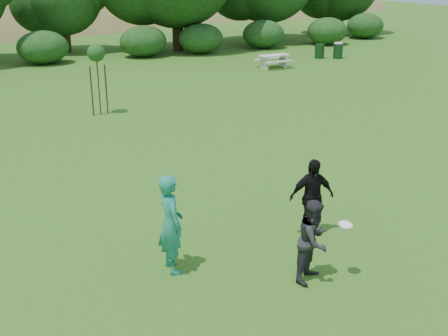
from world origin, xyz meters
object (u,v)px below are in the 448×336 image
object	(u,v)px
trash_can_lidded	(338,50)
sapling	(96,55)
player_teal	(171,224)
player_grey	(314,240)
player_black	(312,197)
trash_can_near	(320,51)
picnic_table	(274,59)

from	to	relation	value
trash_can_lidded	sapling	bearing A→B (deg)	-160.07
player_teal	player_grey	bearing A→B (deg)	-122.78
player_teal	player_black	distance (m)	3.45
player_teal	player_grey	xyz separation A→B (m)	(2.29, -1.63, -0.19)
player_grey	player_black	size ratio (longest dim) A/B	0.93
trash_can_near	player_grey	bearing A→B (deg)	-127.99
player_teal	picnic_table	distance (m)	23.19
trash_can_near	trash_can_lidded	size ratio (longest dim) A/B	0.86
picnic_table	trash_can_lidded	size ratio (longest dim) A/B	1.71
player_black	trash_can_lidded	world-z (taller)	player_black
player_grey	trash_can_near	xyz separation A→B (m)	(16.60, 21.25, -0.39)
player_teal	sapling	world-z (taller)	sapling
player_teal	picnic_table	world-z (taller)	player_teal
trash_can_lidded	player_teal	bearing A→B (deg)	-136.29
player_teal	picnic_table	size ratio (longest dim) A/B	1.14
picnic_table	trash_can_near	bearing A→B (deg)	18.20
player_black	picnic_table	world-z (taller)	player_black
player_grey	sapling	size ratio (longest dim) A/B	0.59
trash_can_near	sapling	world-z (taller)	sapling
player_black	player_grey	bearing A→B (deg)	-112.36
trash_can_near	player_teal	bearing A→B (deg)	-133.91
player_grey	trash_can_lidded	size ratio (longest dim) A/B	1.59
player_teal	trash_can_near	world-z (taller)	player_teal
sapling	picnic_table	world-z (taller)	sapling
trash_can_near	player_black	bearing A→B (deg)	-128.18
player_teal	picnic_table	xyz separation A→B (m)	(14.43, 18.15, -0.51)
player_teal	sapling	bearing A→B (deg)	-7.94
trash_can_near	picnic_table	bearing A→B (deg)	-161.80
player_black	player_teal	bearing A→B (deg)	-166.99
player_black	trash_can_near	bearing A→B (deg)	65.15
trash_can_near	sapling	xyz separation A→B (m)	(-16.51, -6.96, 1.97)
player_teal	picnic_table	bearing A→B (deg)	-35.78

